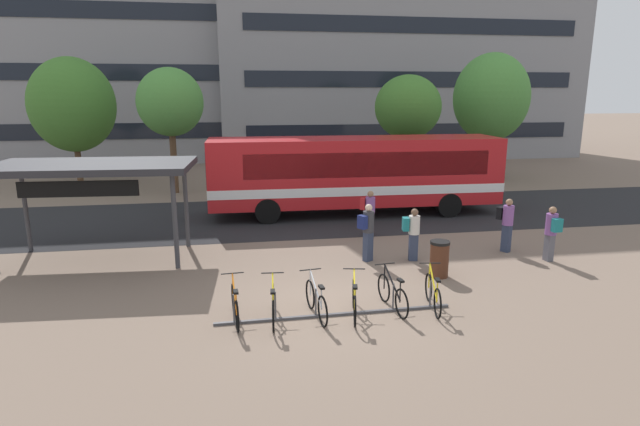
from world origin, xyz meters
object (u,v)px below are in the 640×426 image
street_tree_3 (72,105)px  parked_bicycle_yellow_1 (273,306)px  commuter_teal_pack_4 (552,230)px  street_tree_0 (491,98)px  commuter_teal_pack_2 (413,231)px  street_tree_2 (408,107)px  parked_bicycle_black_4 (392,294)px  commuter_black_pack_3 (507,221)px  parked_bicycle_orange_0 (235,306)px  commuter_navy_pack_0 (368,229)px  parked_bicycle_silver_2 (316,301)px  parked_bicycle_yellow_5 (433,294)px  city_bus (354,172)px  commuter_red_pack_1 (369,210)px  street_tree_1 (170,103)px  transit_shelter (91,170)px  trash_bin (439,259)px  parked_bicycle_yellow_3 (354,301)px

street_tree_3 → parked_bicycle_yellow_1: bearing=-64.6°
commuter_teal_pack_4 → street_tree_0: bearing=-22.2°
commuter_teal_pack_2 → street_tree_3: bearing=139.6°
commuter_teal_pack_4 → street_tree_2: 13.05m
parked_bicycle_yellow_1 → parked_bicycle_black_4: same height
commuter_black_pack_3 → parked_bicycle_orange_0: bearing=-97.6°
commuter_navy_pack_0 → commuter_teal_pack_2: bearing=-37.7°
commuter_navy_pack_0 → commuter_teal_pack_4: commuter_navy_pack_0 is taller
parked_bicycle_silver_2 → parked_bicycle_yellow_5: bearing=-97.6°
city_bus → parked_bicycle_orange_0: size_ratio=7.01×
street_tree_2 → commuter_teal_pack_2: bearing=-107.7°
parked_bicycle_silver_2 → parked_bicycle_black_4: (1.84, 0.11, 0.00)m
street_tree_0 → street_tree_2: 5.79m
city_bus → commuter_red_pack_1: (-0.25, -3.55, -0.81)m
commuter_red_pack_1 → commuter_teal_pack_2: (0.62, -2.81, -0.02)m
commuter_red_pack_1 → street_tree_2: bearing=92.8°
parked_bicycle_orange_0 → parked_bicycle_silver_2: (1.83, -0.04, 0.00)m
parked_bicycle_yellow_5 → street_tree_2: 16.56m
street_tree_2 → street_tree_1: bearing=177.3°
transit_shelter → street_tree_2: (13.25, 10.20, 1.46)m
parked_bicycle_silver_2 → street_tree_1: bearing=9.2°
city_bus → parked_bicycle_black_4: bearing=83.4°
parked_bicycle_yellow_5 → street_tree_3: street_tree_3 is taller
parked_bicycle_orange_0 → trash_bin: (5.64, 2.02, 0.13)m
transit_shelter → street_tree_1: street_tree_1 is taller
parked_bicycle_orange_0 → street_tree_2: size_ratio=0.29×
trash_bin → street_tree_3: bearing=129.1°
commuter_black_pack_3 → commuter_teal_pack_2: bearing=-115.3°
transit_shelter → street_tree_3: street_tree_3 is taller
parked_bicycle_yellow_1 → transit_shelter: size_ratio=0.29×
parked_bicycle_black_4 → parked_bicycle_orange_0: bearing=84.1°
commuter_teal_pack_2 → commuter_red_pack_1: bearing=110.9°
commuter_navy_pack_0 → commuter_teal_pack_4: size_ratio=1.05×
parked_bicycle_yellow_3 → street_tree_1: 17.56m
parked_bicycle_yellow_5 → trash_bin: bearing=-16.0°
commuter_teal_pack_4 → street_tree_1: street_tree_1 is taller
transit_shelter → parked_bicycle_yellow_1: bearing=-43.7°
commuter_teal_pack_2 → street_tree_1: size_ratio=0.26×
street_tree_0 → street_tree_1: (-17.57, -1.15, -0.20)m
parked_bicycle_yellow_5 → transit_shelter: (-8.72, 5.25, 2.41)m
parked_bicycle_orange_0 → transit_shelter: (-4.09, 5.19, 2.41)m
transit_shelter → parked_bicycle_silver_2: bearing=-38.0°
parked_bicycle_yellow_1 → commuter_teal_pack_2: 5.83m
transit_shelter → commuter_teal_pack_2: transit_shelter is taller
city_bus → parked_bicycle_yellow_1: 10.92m
transit_shelter → street_tree_2: 16.79m
city_bus → street_tree_0: size_ratio=1.68×
parked_bicycle_orange_0 → parked_bicycle_yellow_5: (4.64, -0.06, 0.00)m
commuter_red_pack_1 → commuter_teal_pack_2: size_ratio=1.02×
parked_bicycle_yellow_5 → commuter_black_pack_3: (4.01, 3.94, 0.62)m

